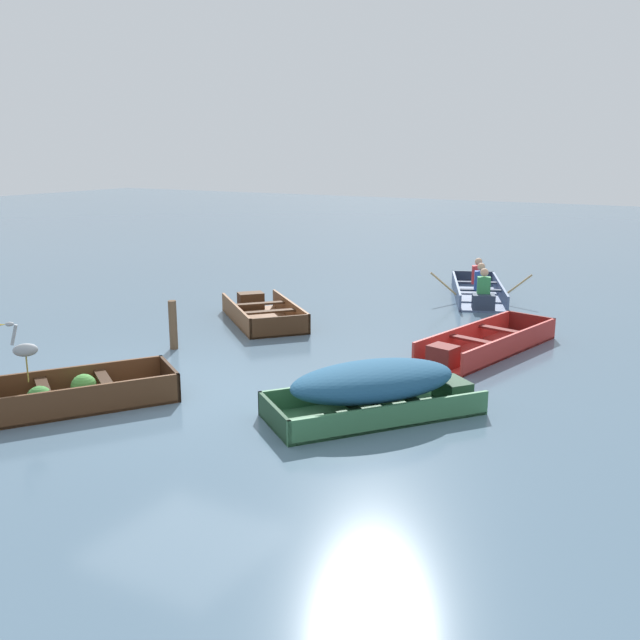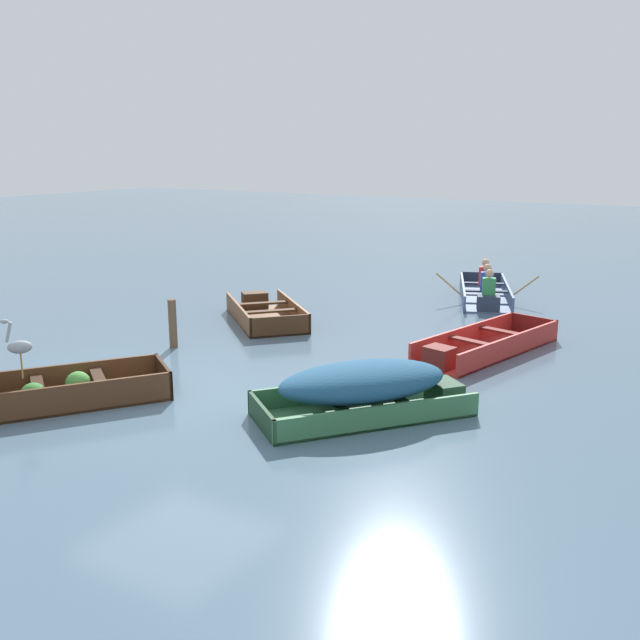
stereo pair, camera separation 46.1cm
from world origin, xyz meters
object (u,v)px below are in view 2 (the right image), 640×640
skiff_green_mid_moored (365,386)px  heron_on_dinghy (18,345)px  skiff_red_near_moored (483,347)px  dinghy_dark_varnish_foreground (58,393)px  rowboat_slate_blue_with_crew (485,292)px  skiff_wooden_brown_far_moored (264,313)px  mooring_post (173,324)px

skiff_green_mid_moored → heron_on_dinghy: size_ratio=3.53×
skiff_red_near_moored → heron_on_dinghy: size_ratio=3.99×
dinghy_dark_varnish_foreground → skiff_red_near_moored: size_ratio=0.84×
skiff_green_mid_moored → rowboat_slate_blue_with_crew: size_ratio=0.87×
dinghy_dark_varnish_foreground → heron_on_dinghy: (-0.31, -0.33, 0.72)m
skiff_wooden_brown_far_moored → heron_on_dinghy: bearing=-88.3°
rowboat_slate_blue_with_crew → heron_on_dinghy: size_ratio=4.06×
mooring_post → dinghy_dark_varnish_foreground: bearing=-77.9°
skiff_red_near_moored → skiff_wooden_brown_far_moored: bearing=178.9°
skiff_red_near_moored → heron_on_dinghy: bearing=-128.0°
skiff_red_near_moored → rowboat_slate_blue_with_crew: rowboat_slate_blue_with_crew is taller
mooring_post → heron_on_dinghy: bearing=-84.3°
skiff_green_mid_moored → mooring_post: (-4.49, 1.16, 0.03)m
skiff_red_near_moored → skiff_green_mid_moored: skiff_green_mid_moored is taller
skiff_red_near_moored → skiff_wooden_brown_far_moored: (-4.72, 0.09, 0.00)m
skiff_red_near_moored → skiff_wooden_brown_far_moored: 4.72m
dinghy_dark_varnish_foreground → mooring_post: (-0.64, 3.01, 0.27)m
skiff_wooden_brown_far_moored → mooring_post: 2.58m
dinghy_dark_varnish_foreground → mooring_post: 3.09m
dinghy_dark_varnish_foreground → rowboat_slate_blue_with_crew: size_ratio=0.82×
skiff_green_mid_moored → mooring_post: 4.63m
skiff_red_near_moored → rowboat_slate_blue_with_crew: size_ratio=0.98×
skiff_green_mid_moored → heron_on_dinghy: (-4.15, -2.19, 0.48)m
skiff_wooden_brown_far_moored → skiff_green_mid_moored: bearing=-40.6°
skiff_wooden_brown_far_moored → rowboat_slate_blue_with_crew: (3.29, 4.24, 0.08)m
dinghy_dark_varnish_foreground → heron_on_dinghy: bearing=-133.2°
rowboat_slate_blue_with_crew → mooring_post: size_ratio=3.89×
dinghy_dark_varnish_foreground → skiff_wooden_brown_far_moored: dinghy_dark_varnish_foreground is taller
dinghy_dark_varnish_foreground → heron_on_dinghy: 0.85m
skiff_wooden_brown_far_moored → mooring_post: size_ratio=3.12×
skiff_red_near_moored → skiff_green_mid_moored: (-0.39, -3.63, 0.27)m
skiff_green_mid_moored → rowboat_slate_blue_with_crew: 8.03m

